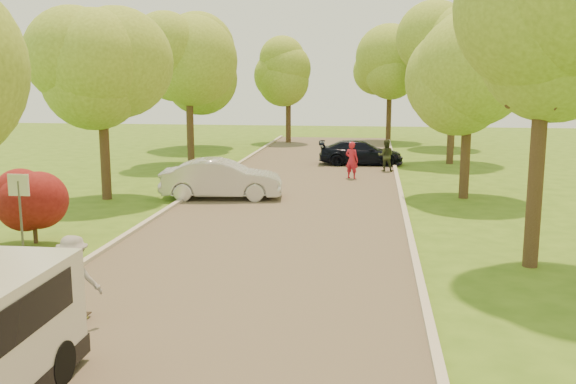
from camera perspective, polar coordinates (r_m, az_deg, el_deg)
The scene contains 21 objects.
ground at distance 12.00m, azimuth -7.35°, elevation -12.17°, with size 100.00×100.00×0.00m, color #3A6117.
road at distance 19.48m, azimuth -1.30°, elevation -3.31°, with size 8.00×60.00×0.01m, color #4C4438.
curb_left at distance 20.47m, azimuth -12.59°, elevation -2.73°, with size 0.18×60.00×0.12m, color #B2AD9E.
curb_right at distance 19.27m, azimuth 10.70°, elevation -3.47°, with size 0.18×60.00×0.12m, color #B2AD9E.
street_sign at distance 17.37m, azimuth -22.76°, elevation -0.51°, with size 0.55×0.06×2.17m.
red_shrub at distance 18.98m, azimuth -21.70°, elevation -1.02°, with size 1.70×1.70×1.95m.
tree_l_midb at distance 24.72m, azimuth -15.89°, elevation 9.89°, with size 4.30×4.20×6.62m.
tree_l_far at distance 34.03m, azimuth -8.49°, elevation 11.62°, with size 4.92×4.80×7.79m.
tree_r_mida at distance 16.26m, azimuth 22.72°, elevation 12.90°, with size 5.13×5.00×7.95m.
tree_r_midb at distance 24.98m, azimuth 16.29°, elevation 10.54°, with size 4.51×4.40×7.01m.
tree_r_far at distance 35.00m, azimuth 14.97°, elevation 11.95°, with size 5.33×5.20×8.34m.
tree_bg_a at distance 42.37m, azimuth -8.62°, elevation 11.11°, with size 5.12×5.00×7.72m.
tree_bg_b at distance 43.05m, azimuth 14.93°, elevation 11.16°, with size 5.12×5.00×7.95m.
tree_bg_c at distance 45.08m, azimuth 0.31°, elevation 10.78°, with size 4.92×4.80×7.33m.
tree_bg_d at distance 46.73m, azimuth 9.34°, elevation 10.99°, with size 5.12×5.00×7.72m.
silver_sedan at distance 24.36m, azimuth -5.92°, elevation 1.15°, with size 1.59×4.55×1.50m, color #BCBCC1.
dark_sedan at distance 33.91m, azimuth 6.48°, elevation 3.50°, with size 1.79×4.39×1.28m, color black.
longboard at distance 12.79m, azimuth -18.31°, elevation -10.77°, with size 0.23×0.82×0.10m.
skateboarder at distance 12.52m, azimuth -18.52°, elevation -7.26°, with size 1.04×0.60×1.60m, color gray.
person_striped at distance 29.11m, azimuth 5.69°, elevation 2.82°, with size 0.62×0.40×1.69m, color #B51B2E.
person_olive at distance 31.58m, azimuth 8.68°, elevation 3.22°, with size 0.76×0.59×1.57m, color #2A311D.
Camera 1 is at (2.94, -10.71, 4.55)m, focal length 40.00 mm.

